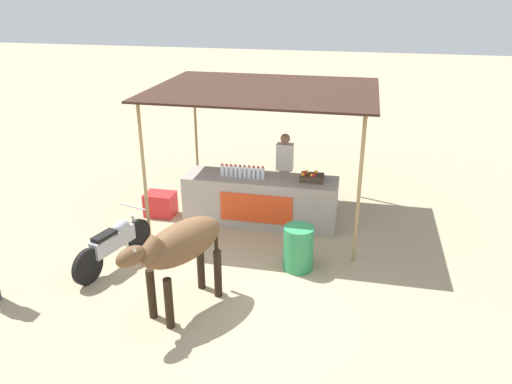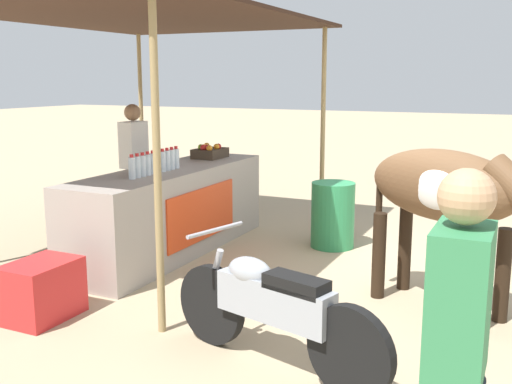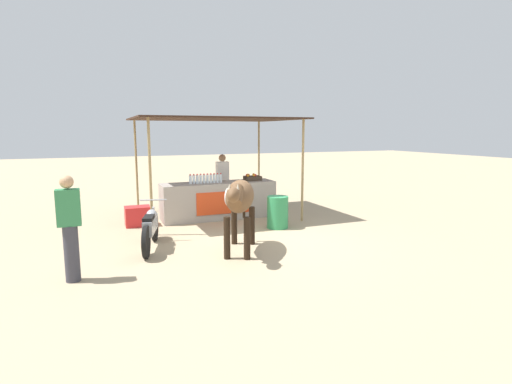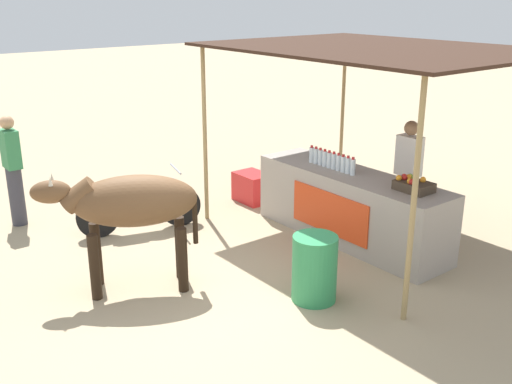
{
  "view_description": "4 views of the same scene",
  "coord_description": "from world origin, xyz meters",
  "views": [
    {
      "loc": [
        1.84,
        -6.66,
        4.45
      ],
      "look_at": [
        0.18,
        0.98,
        1.17
      ],
      "focal_mm": 35.0,
      "sensor_mm": 36.0,
      "label": 1
    },
    {
      "loc": [
        -5.57,
        -1.49,
        1.95
      ],
      "look_at": [
        0.32,
        1.29,
        0.71
      ],
      "focal_mm": 42.0,
      "sensor_mm": 36.0,
      "label": 2
    },
    {
      "loc": [
        -3.05,
        -7.82,
        2.3
      ],
      "look_at": [
        0.42,
        0.61,
        0.9
      ],
      "focal_mm": 28.0,
      "sensor_mm": 36.0,
      "label": 3
    },
    {
      "loc": [
        5.35,
        -3.64,
        3.32
      ],
      "look_at": [
        -0.31,
        0.78,
        0.9
      ],
      "focal_mm": 42.0,
      "sensor_mm": 36.0,
      "label": 4
    }
  ],
  "objects": [
    {
      "name": "motorcycle_parked",
      "position": [
        -2.06,
        0.05,
        0.43
      ],
      "size": [
        0.7,
        1.76,
        0.9
      ],
      "color": "black",
      "rests_on": "ground"
    },
    {
      "name": "stall_counter",
      "position": [
        0.0,
        2.2,
        0.48
      ],
      "size": [
        3.0,
        0.82,
        0.96
      ],
      "color": "#9E9389",
      "rests_on": "ground"
    },
    {
      "name": "cow",
      "position": [
        -0.52,
        -0.86,
        1.03
      ],
      "size": [
        1.15,
        1.79,
        1.44
      ],
      "color": "brown",
      "rests_on": "ground"
    },
    {
      "name": "fruit_crate",
      "position": [
        0.98,
        2.25,
        1.03
      ],
      "size": [
        0.44,
        0.32,
        0.18
      ],
      "color": "#3F3326",
      "rests_on": "stall_counter"
    },
    {
      "name": "vendor_behind_counter",
      "position": [
        0.35,
        2.95,
        0.85
      ],
      "size": [
        0.34,
        0.22,
        1.65
      ],
      "color": "#383842",
      "rests_on": "ground"
    },
    {
      "name": "cooler_box",
      "position": [
        -2.09,
        2.1,
        0.24
      ],
      "size": [
        0.6,
        0.44,
        0.48
      ],
      "primitive_type": "cube",
      "color": "red",
      "rests_on": "ground"
    },
    {
      "name": "water_bottle_row",
      "position": [
        -0.35,
        2.15,
        1.07
      ],
      "size": [
        0.88,
        0.07,
        0.25
      ],
      "color": "silver",
      "rests_on": "stall_counter"
    },
    {
      "name": "stall_awning",
      "position": [
        0.0,
        2.5,
        2.53
      ],
      "size": [
        4.2,
        3.2,
        2.63
      ],
      "color": "#382319",
      "rests_on": "ground"
    },
    {
      "name": "passerby_on_street",
      "position": [
        -3.42,
        -1.28,
        0.85
      ],
      "size": [
        0.34,
        0.22,
        1.65
      ],
      "color": "#383842",
      "rests_on": "ground"
    },
    {
      "name": "water_barrel",
      "position": [
        0.98,
        0.6,
        0.38
      ],
      "size": [
        0.51,
        0.51,
        0.77
      ],
      "primitive_type": "cylinder",
      "color": "#2D8C51",
      "rests_on": "ground"
    },
    {
      "name": "ground_plane",
      "position": [
        0.0,
        0.0,
        0.0
      ],
      "size": [
        60.0,
        60.0,
        0.0
      ],
      "primitive_type": "plane",
      "color": "tan"
    }
  ]
}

